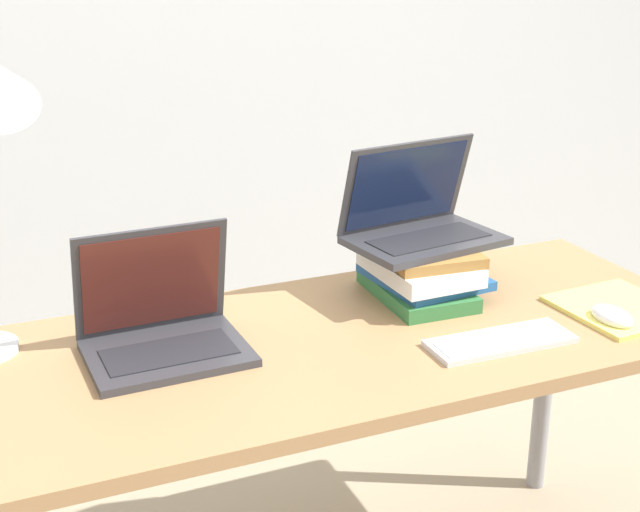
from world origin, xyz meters
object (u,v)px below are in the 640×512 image
Objects in this scene: laptop_on_books at (419,222)px; notepad at (619,308)px; laptop_left at (162,328)px; wireless_keyboard at (500,341)px; mouse at (612,316)px; book_stack at (421,272)px.

laptop_on_books is 1.38× the size of notepad.
laptop_left is 0.86× the size of laptop_on_books.
wireless_keyboard is 2.80× the size of mouse.
wireless_keyboard is (0.63, -0.23, -0.04)m from laptop_left.
notepad is at bearing -39.54° from laptop_on_books.
laptop_on_books is 0.47m from notepad.
laptop_on_books is (0.62, 0.09, 0.11)m from laptop_left.
laptop_left is 0.98m from notepad.
book_stack is 0.44m from notepad.
laptop_on_books reaches higher than notepad.
mouse is (0.29, -0.29, -0.04)m from book_stack.
laptop_on_books reaches higher than laptop_left.
mouse is (0.89, -0.24, -0.03)m from laptop_left.
wireless_keyboard reaches higher than notepad.
mouse is (0.27, -0.01, 0.01)m from wireless_keyboard.
book_stack is 0.93× the size of wireless_keyboard.
laptop_left is at bearing -175.35° from book_stack.
book_stack is at bearing 134.97° from mouse.
wireless_keyboard is 1.16× the size of notepad.
notepad is at bearing -11.36° from laptop_left.
laptop_on_books reaches higher than wireless_keyboard.
book_stack is 0.11m from laptop_on_books.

